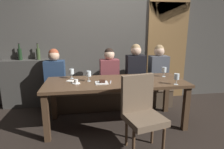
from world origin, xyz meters
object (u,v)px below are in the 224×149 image
(dining_table, at_px, (116,86))
(wine_glass_near_left, at_px, (72,72))
(diner_near_end, at_px, (158,66))
(espresso_cup, at_px, (76,82))
(wine_bottle_pale_label, at_px, (38,54))
(wine_glass_end_right, at_px, (89,74))
(wine_glass_far_right, at_px, (164,70))
(wine_glass_center_front, at_px, (177,77))
(dessert_plate, at_px, (102,82))
(diner_bearded, at_px, (109,68))
(fork_on_table, at_px, (111,82))
(diner_far_end, at_px, (136,66))
(diner_redhead, at_px, (55,70))
(wine_bottle_dark_red, at_px, (20,54))
(banquette_bench, at_px, (110,96))
(chair_near_side, at_px, (141,109))

(dining_table, bearing_deg, wine_glass_near_left, 160.28)
(diner_near_end, relative_size, espresso_cup, 6.63)
(wine_bottle_pale_label, distance_m, wine_glass_end_right, 1.41)
(wine_glass_far_right, bearing_deg, wine_glass_end_right, -175.11)
(wine_glass_center_front, xyz_separation_m, wine_glass_far_right, (0.02, 0.49, 0.00))
(wine_glass_near_left, height_order, dessert_plate, wine_glass_near_left)
(diner_bearded, xyz_separation_m, fork_on_table, (-0.09, -0.79, -0.06))
(diner_near_end, bearing_deg, espresso_cup, -154.82)
(diner_bearded, relative_size, diner_far_end, 0.91)
(diner_near_end, height_order, fork_on_table, diner_near_end)
(diner_redhead, xyz_separation_m, fork_on_table, (0.93, -0.76, -0.06))
(diner_far_end, distance_m, wine_glass_center_front, 1.06)
(diner_bearded, xyz_separation_m, wine_bottle_dark_red, (-1.72, 0.35, 0.27))
(wine_bottle_dark_red, bearing_deg, espresso_cup, -45.55)
(wine_bottle_pale_label, height_order, dessert_plate, wine_bottle_pale_label)
(diner_redhead, height_order, espresso_cup, diner_redhead)
(banquette_bench, height_order, wine_glass_near_left, wine_glass_near_left)
(diner_bearded, height_order, diner_far_end, diner_far_end)
(wine_bottle_pale_label, xyz_separation_m, wine_glass_far_right, (2.25, -0.90, -0.21))
(wine_glass_far_right, bearing_deg, wine_glass_near_left, 176.60)
(dessert_plate, distance_m, fork_on_table, 0.14)
(banquette_bench, height_order, wine_glass_far_right, wine_glass_far_right)
(wine_glass_end_right, bearing_deg, chair_near_side, -50.94)
(diner_far_end, height_order, fork_on_table, diner_far_end)
(chair_near_side, xyz_separation_m, wine_bottle_pale_label, (-1.58, 1.78, 0.51))
(wine_glass_center_front, xyz_separation_m, wine_glass_end_right, (-1.27, 0.38, 0.00))
(dessert_plate, bearing_deg, diner_redhead, 135.54)
(diner_far_end, relative_size, fork_on_table, 4.80)
(diner_redhead, bearing_deg, diner_far_end, -0.24)
(chair_near_side, relative_size, dessert_plate, 5.16)
(wine_glass_center_front, distance_m, dessert_plate, 1.11)
(wine_bottle_dark_red, height_order, fork_on_table, wine_bottle_dark_red)
(diner_bearded, bearing_deg, wine_bottle_dark_red, 168.49)
(wine_bottle_dark_red, bearing_deg, wine_bottle_pale_label, -1.34)
(diner_redhead, relative_size, espresso_cup, 6.23)
(chair_near_side, relative_size, wine_glass_end_right, 5.98)
(diner_far_end, bearing_deg, espresso_cup, -146.62)
(diner_redhead, height_order, diner_near_end, diner_near_end)
(dining_table, height_order, espresso_cup, espresso_cup)
(banquette_bench, xyz_separation_m, wine_bottle_pale_label, (-1.38, 0.36, 0.84))
(diner_redhead, height_order, diner_bearded, diner_redhead)
(diner_redhead, bearing_deg, wine_bottle_dark_red, 151.10)
(espresso_cup, bearing_deg, wine_glass_end_right, 29.58)
(wine_bottle_dark_red, distance_m, dessert_plate, 1.92)
(diner_far_end, relative_size, wine_bottle_dark_red, 2.50)
(wine_glass_near_left, xyz_separation_m, wine_glass_end_right, (0.27, -0.20, 0.00))
(diner_near_end, xyz_separation_m, wine_bottle_pale_label, (-2.36, 0.37, 0.24))
(diner_redhead, height_order, wine_glass_end_right, diner_redhead)
(dining_table, xyz_separation_m, diner_bearded, (-0.01, 0.72, 0.15))
(wine_bottle_dark_red, bearing_deg, wine_glass_far_right, -19.39)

